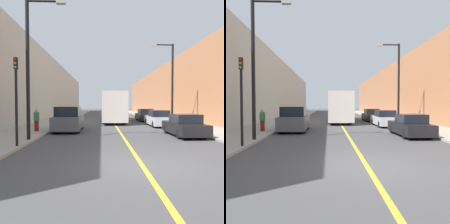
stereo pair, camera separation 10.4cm
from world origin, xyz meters
TOP-DOWN VIEW (x-y plane):
  - ground_plane at (0.00, 0.00)m, footprint 200.00×200.00m
  - sidewalk_left at (-7.07, 30.00)m, footprint 3.79×72.00m
  - sidewalk_right at (7.07, 30.00)m, footprint 3.79×72.00m
  - building_row_left at (-10.97, 30.00)m, footprint 4.00×72.00m
  - building_row_right at (10.97, 30.00)m, footprint 4.00×72.00m
  - road_center_line at (0.00, 30.00)m, footprint 0.16×72.00m
  - bus at (-0.06, 19.78)m, footprint 2.59×12.01m
  - parked_suv_left at (-3.98, 9.86)m, footprint 1.99×4.44m
  - car_right_near at (4.10, 6.84)m, footprint 1.79×4.26m
  - car_right_mid at (4.11, 13.53)m, footprint 1.79×4.73m
  - car_right_far at (4.14, 20.23)m, footprint 1.83×4.80m
  - street_lamp_left at (-5.31, 5.00)m, footprint 2.20×0.24m
  - street_lamp_right at (5.31, 13.56)m, footprint 2.20×0.24m
  - traffic_light at (-5.38, 3.04)m, footprint 0.16×0.18m
  - pedestrian at (-6.20, 8.94)m, footprint 0.36×0.23m

SIDE VIEW (x-z plane):
  - ground_plane at x=0.00m, z-range 0.00..0.00m
  - road_center_line at x=0.00m, z-range 0.00..0.01m
  - sidewalk_left at x=-7.07m, z-range 0.00..0.14m
  - sidewalk_right at x=7.07m, z-range 0.00..0.14m
  - car_right_near at x=4.10m, z-range -0.07..1.40m
  - car_right_mid at x=4.11m, z-range -0.08..1.48m
  - car_right_far at x=4.14m, z-range -0.08..1.49m
  - parked_suv_left at x=-3.98m, z-range -0.08..1.85m
  - pedestrian at x=-6.20m, z-range 0.16..1.79m
  - bus at x=-0.06m, z-range 0.12..3.58m
  - traffic_light at x=-5.38m, z-range 0.32..4.47m
  - building_row_right at x=10.97m, z-range 0.00..8.79m
  - street_lamp_left at x=-5.31m, z-range 0.62..8.37m
  - street_lamp_right at x=5.31m, z-range 0.62..8.43m
  - building_row_left at x=-10.97m, z-range 0.00..9.43m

